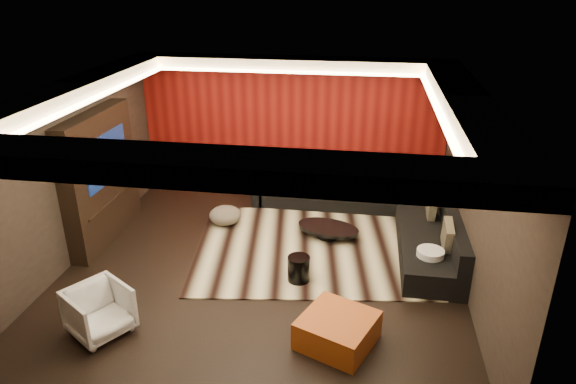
% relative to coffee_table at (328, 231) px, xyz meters
% --- Properties ---
extents(floor, '(6.00, 6.00, 0.02)m').
position_rel_coffee_table_xyz_m(floor, '(-0.92, -1.15, -0.12)').
color(floor, black).
rests_on(floor, ground).
extents(ceiling, '(6.00, 6.00, 0.02)m').
position_rel_coffee_table_xyz_m(ceiling, '(-0.92, -1.15, 2.70)').
color(ceiling, silver).
rests_on(ceiling, ground).
extents(wall_back, '(6.00, 0.02, 2.80)m').
position_rel_coffee_table_xyz_m(wall_back, '(-0.92, 1.86, 1.29)').
color(wall_back, black).
rests_on(wall_back, ground).
extents(wall_left, '(0.02, 6.00, 2.80)m').
position_rel_coffee_table_xyz_m(wall_left, '(-3.93, -1.15, 1.29)').
color(wall_left, black).
rests_on(wall_left, ground).
extents(wall_right, '(0.02, 6.00, 2.80)m').
position_rel_coffee_table_xyz_m(wall_right, '(2.09, -1.15, 1.29)').
color(wall_right, black).
rests_on(wall_right, ground).
extents(red_feature_wall, '(5.98, 0.05, 2.78)m').
position_rel_coffee_table_xyz_m(red_feature_wall, '(-0.92, 1.82, 1.29)').
color(red_feature_wall, '#6B0C0A').
rests_on(red_feature_wall, ground).
extents(soffit_back, '(6.00, 0.60, 0.22)m').
position_rel_coffee_table_xyz_m(soffit_back, '(-0.92, 1.55, 2.58)').
color(soffit_back, silver).
rests_on(soffit_back, ground).
extents(soffit_front, '(6.00, 0.60, 0.22)m').
position_rel_coffee_table_xyz_m(soffit_front, '(-0.92, -3.85, 2.58)').
color(soffit_front, silver).
rests_on(soffit_front, ground).
extents(soffit_left, '(0.60, 4.80, 0.22)m').
position_rel_coffee_table_xyz_m(soffit_left, '(-3.62, -1.15, 2.58)').
color(soffit_left, silver).
rests_on(soffit_left, ground).
extents(soffit_right, '(0.60, 4.80, 0.22)m').
position_rel_coffee_table_xyz_m(soffit_right, '(1.78, -1.15, 2.58)').
color(soffit_right, silver).
rests_on(soffit_right, ground).
extents(cove_back, '(4.80, 0.08, 0.04)m').
position_rel_coffee_table_xyz_m(cove_back, '(-0.92, 1.21, 2.49)').
color(cove_back, '#FFD899').
rests_on(cove_back, ground).
extents(cove_front, '(4.80, 0.08, 0.04)m').
position_rel_coffee_table_xyz_m(cove_front, '(-0.92, -3.51, 2.49)').
color(cove_front, '#FFD899').
rests_on(cove_front, ground).
extents(cove_left, '(0.08, 4.80, 0.04)m').
position_rel_coffee_table_xyz_m(cove_left, '(-3.28, -1.15, 2.49)').
color(cove_left, '#FFD899').
rests_on(cove_left, ground).
extents(cove_right, '(0.08, 4.80, 0.04)m').
position_rel_coffee_table_xyz_m(cove_right, '(1.44, -1.15, 2.49)').
color(cove_right, '#FFD899').
rests_on(cove_right, ground).
extents(tv_surround, '(0.30, 2.00, 2.20)m').
position_rel_coffee_table_xyz_m(tv_surround, '(-3.77, -0.55, 0.99)').
color(tv_surround, black).
rests_on(tv_surround, ground).
extents(tv_screen, '(0.04, 1.30, 0.80)m').
position_rel_coffee_table_xyz_m(tv_screen, '(-3.61, -0.55, 1.34)').
color(tv_screen, black).
rests_on(tv_screen, ground).
extents(tv_shelf, '(0.04, 1.60, 0.04)m').
position_rel_coffee_table_xyz_m(tv_shelf, '(-3.61, -0.55, 0.59)').
color(tv_shelf, black).
rests_on(tv_shelf, ground).
extents(rug, '(4.36, 3.50, 0.02)m').
position_rel_coffee_table_xyz_m(rug, '(-0.14, -0.40, -0.10)').
color(rug, beige).
rests_on(rug, floor).
extents(coffee_table, '(1.35, 1.35, 0.18)m').
position_rel_coffee_table_xyz_m(coffee_table, '(0.00, 0.00, 0.00)').
color(coffee_table, black).
rests_on(coffee_table, rug).
extents(drum_stool, '(0.43, 0.43, 0.39)m').
position_rel_coffee_table_xyz_m(drum_stool, '(-0.32, -1.44, 0.10)').
color(drum_stool, black).
rests_on(drum_stool, rug).
extents(striped_pouf, '(0.72, 0.72, 0.32)m').
position_rel_coffee_table_xyz_m(striped_pouf, '(-1.89, 0.21, 0.07)').
color(striped_pouf, '#BCAC92').
rests_on(striped_pouf, rug).
extents(white_side_table, '(0.46, 0.46, 0.50)m').
position_rel_coffee_table_xyz_m(white_side_table, '(1.58, -1.09, 0.14)').
color(white_side_table, white).
rests_on(white_side_table, floor).
extents(orange_ottoman, '(1.10, 1.10, 0.37)m').
position_rel_coffee_table_xyz_m(orange_ottoman, '(0.34, -2.72, 0.07)').
color(orange_ottoman, '#AD4716').
rests_on(orange_ottoman, floor).
extents(armchair, '(0.96, 0.96, 0.64)m').
position_rel_coffee_table_xyz_m(armchair, '(-2.64, -2.98, 0.21)').
color(armchair, silver).
rests_on(armchair, floor).
extents(sectional_sofa, '(3.65, 3.50, 0.75)m').
position_rel_coffee_table_xyz_m(sectional_sofa, '(0.82, 0.71, 0.15)').
color(sectional_sofa, black).
rests_on(sectional_sofa, floor).
extents(throw_pillows, '(3.03, 2.75, 0.50)m').
position_rel_coffee_table_xyz_m(throw_pillows, '(0.74, 0.62, 0.51)').
color(throw_pillows, tan).
rests_on(throw_pillows, sectional_sofa).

